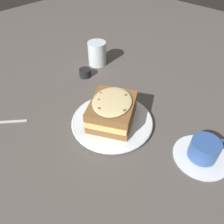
% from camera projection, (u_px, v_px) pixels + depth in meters
% --- Properties ---
extents(ground_plane, '(2.40, 2.40, 0.00)m').
position_uv_depth(ground_plane, '(114.00, 125.00, 0.65)').
color(ground_plane, '#514C47').
extents(dinner_plate, '(0.24, 0.24, 0.02)m').
position_uv_depth(dinner_plate, '(112.00, 122.00, 0.65)').
color(dinner_plate, white).
rests_on(dinner_plate, ground_plane).
extents(sandwich, '(0.17, 0.19, 0.08)m').
position_uv_depth(sandwich, '(112.00, 111.00, 0.62)').
color(sandwich, brown).
rests_on(sandwich, dinner_plate).
extents(teacup_with_saucer, '(0.14, 0.14, 0.06)m').
position_uv_depth(teacup_with_saucer, '(204.00, 151.00, 0.55)').
color(teacup_with_saucer, white).
rests_on(teacup_with_saucer, ground_plane).
extents(water_glass, '(0.07, 0.07, 0.09)m').
position_uv_depth(water_glass, '(97.00, 53.00, 0.88)').
color(water_glass, silver).
rests_on(water_glass, ground_plane).
extents(condiment_pot, '(0.04, 0.04, 0.03)m').
position_uv_depth(condiment_pot, '(85.00, 73.00, 0.83)').
color(condiment_pot, black).
rests_on(condiment_pot, ground_plane).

